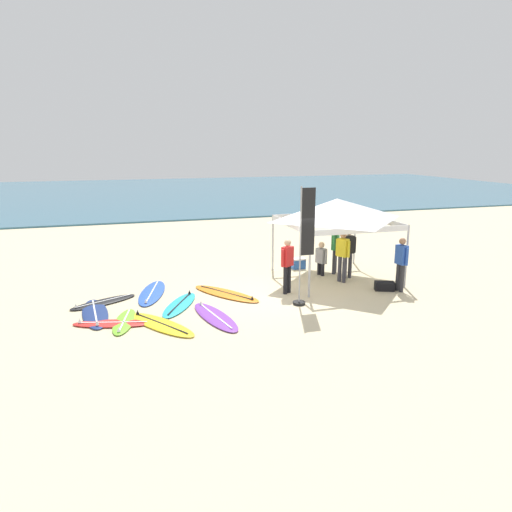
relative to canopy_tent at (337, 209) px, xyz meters
name	(u,v)px	position (x,y,z in m)	size (l,w,h in m)	color
ground_plane	(277,294)	(-2.47, -1.08, -2.39)	(80.00, 80.00, 0.00)	beige
sea	(163,192)	(-2.47, 31.96, -2.34)	(80.00, 36.00, 0.10)	#386B84
canopy_tent	(337,209)	(0.00, 0.00, 0.00)	(3.47, 3.47, 2.75)	#B7B7BC
surfboard_cyan	(180,304)	(-5.52, -1.30, -2.35)	(1.54, 2.24, 0.19)	#23B2CC
surfboard_orange	(226,294)	(-4.02, -0.71, -2.35)	(2.01, 2.52, 0.19)	orange
surfboard_black	(103,302)	(-7.62, -0.43, -2.35)	(2.03, 1.39, 0.19)	black
surfboard_purple	(215,316)	(-4.76, -2.54, -2.35)	(1.13, 2.53, 0.19)	purple
surfboard_red	(113,323)	(-7.37, -2.25, -2.35)	(2.12, 1.06, 0.19)	red
surfboard_navy	(95,313)	(-7.83, -1.35, -2.35)	(0.87, 2.52, 0.19)	navy
surfboard_yellow	(161,324)	(-6.20, -2.68, -2.35)	(1.85, 2.41, 0.19)	yellow
surfboard_blue	(152,293)	(-6.19, 0.05, -2.35)	(1.31, 2.65, 0.19)	blue
surfboard_lime	(124,321)	(-7.08, -2.21, -2.35)	(0.86, 1.92, 0.19)	#7AD12D
person_yellow	(343,253)	(0.02, -0.51, -1.40)	(0.36, 0.50, 1.71)	#383842
person_green	(335,246)	(0.27, 0.53, -1.40)	(0.39, 0.45, 1.71)	#383842
person_blue	(401,261)	(1.29, -1.96, -1.40)	(0.28, 0.54, 1.71)	#2D2D33
person_black	(348,250)	(0.44, -0.12, -1.40)	(0.55, 0.25, 1.71)	#383842
person_red	(287,262)	(-2.17, -1.12, -1.40)	(0.48, 0.38, 1.71)	black
person_grey	(321,257)	(-0.30, 0.46, -1.73)	(0.33, 0.52, 1.20)	black
banner_flag	(304,251)	(-2.09, -2.20, -0.82)	(0.60, 0.36, 3.40)	#99999E
gear_bag_near_tent	(384,286)	(0.88, -1.75, -2.25)	(0.60, 0.32, 0.28)	black
cooler_box	(298,263)	(-0.70, 1.56, -2.19)	(0.50, 0.36, 0.39)	#2D60B7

